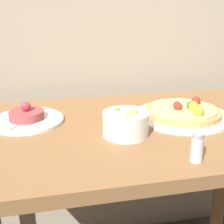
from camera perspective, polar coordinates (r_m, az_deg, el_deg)
dining_table at (r=1.02m, az=4.03°, el=-8.95°), size 1.14×0.65×0.76m
pizza_plate at (r=1.05m, az=12.83°, el=-0.11°), size 0.31×0.31×0.06m
tartare_plate at (r=1.02m, az=-15.31°, el=-1.06°), size 0.23×0.23×0.07m
small_bowl at (r=0.88m, az=2.54°, el=-2.01°), size 0.13×0.13×0.08m
salt_shaker at (r=0.76m, az=15.29°, el=-6.28°), size 0.03×0.03×0.07m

